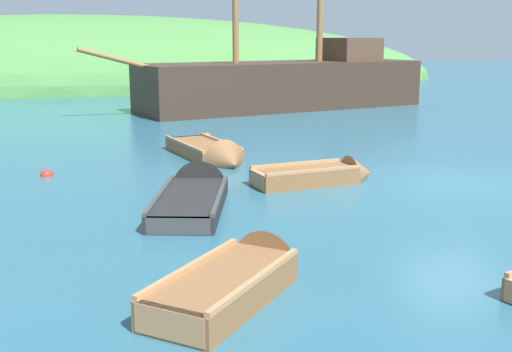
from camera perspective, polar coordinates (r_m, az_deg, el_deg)
name	(u,v)px	position (r m, az deg, el deg)	size (l,w,h in m)	color
ground_plane	(457,184)	(15.45, 17.56, -0.73)	(120.00, 120.00, 0.00)	#285B70
shore_hill	(84,83)	(48.37, -15.14, 8.08)	(55.12, 23.57, 9.62)	#477F3D
sailing_ship	(285,90)	(30.23, 2.61, 7.70)	(16.32, 6.43, 12.29)	#38281E
rowboat_portside	(239,281)	(8.68, -1.49, -9.42)	(2.85, 2.90, 1.00)	brown
rowboat_near_dock	(211,155)	(17.74, -4.05, 1.89)	(1.79, 3.89, 1.14)	brown
rowboat_center	(320,177)	(14.94, 5.78, -0.10)	(3.08, 1.26, 0.92)	brown
rowboat_far	(195,197)	(13.26, -5.52, -1.89)	(2.40, 4.08, 1.19)	black
buoy_red	(47,176)	(16.47, -18.24, 0.02)	(0.32, 0.32, 0.32)	red
buoy_orange	(207,137)	(21.72, -4.40, 3.51)	(0.29, 0.29, 0.29)	orange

